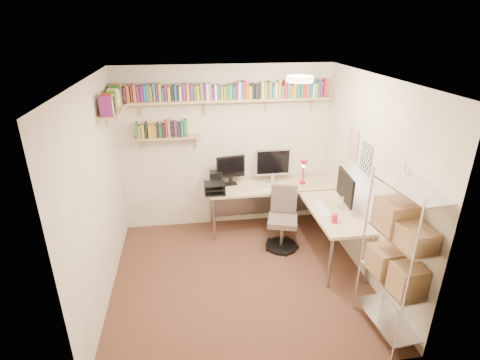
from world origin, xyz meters
name	(u,v)px	position (x,y,z in m)	size (l,w,h in m)	color
ground	(240,277)	(0.00, 0.00, 0.00)	(3.20, 3.20, 0.00)	#432A1C
room_shell	(240,165)	(0.00, 0.00, 1.55)	(3.24, 3.04, 2.52)	beige
wall_shelves	(196,101)	(-0.42, 1.30, 2.03)	(3.12, 1.09, 0.80)	tan
corner_desk	(277,192)	(0.70, 0.94, 0.73)	(1.97, 1.88, 1.28)	beige
office_chair	(283,222)	(0.72, 0.65, 0.39)	(0.51, 0.51, 0.92)	black
wire_rack	(399,248)	(1.42, -1.07, 1.01)	(0.44, 0.79, 1.75)	silver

